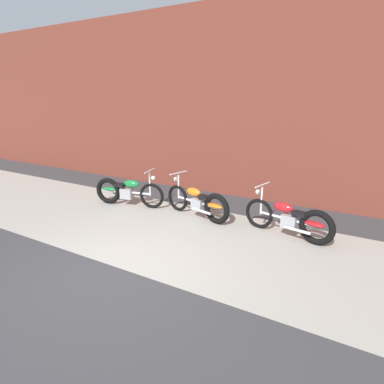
# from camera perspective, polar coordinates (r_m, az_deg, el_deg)

# --- Properties ---
(ground_plane) EXTENTS (80.00, 80.00, 0.00)m
(ground_plane) POSITION_cam_1_polar(r_m,az_deg,el_deg) (5.83, -12.47, -13.11)
(ground_plane) COLOR #38383A
(sidewalk_slab) EXTENTS (36.00, 3.50, 0.01)m
(sidewalk_slab) POSITION_cam_1_polar(r_m,az_deg,el_deg) (7.06, -2.86, -7.25)
(sidewalk_slab) COLOR #9E998E
(sidewalk_slab) RESTS_ON ground
(brick_building_wall) EXTENTS (36.00, 0.50, 5.34)m
(brick_building_wall) POSITION_cam_1_polar(r_m,az_deg,el_deg) (9.55, 8.61, 15.26)
(brick_building_wall) COLOR brown
(brick_building_wall) RESTS_ON ground
(motorcycle_green) EXTENTS (1.98, 0.70, 1.03)m
(motorcycle_green) POSITION_cam_1_polar(r_m,az_deg,el_deg) (8.90, -11.89, 0.15)
(motorcycle_green) COLOR black
(motorcycle_green) RESTS_ON ground
(motorcycle_orange) EXTENTS (1.97, 0.75, 1.03)m
(motorcycle_orange) POSITION_cam_1_polar(r_m,az_deg,el_deg) (7.76, 1.56, -1.90)
(motorcycle_orange) COLOR black
(motorcycle_orange) RESTS_ON ground
(motorcycle_red) EXTENTS (1.98, 0.71, 1.03)m
(motorcycle_red) POSITION_cam_1_polar(r_m,az_deg,el_deg) (7.01, 17.49, -4.72)
(motorcycle_red) COLOR black
(motorcycle_red) RESTS_ON ground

